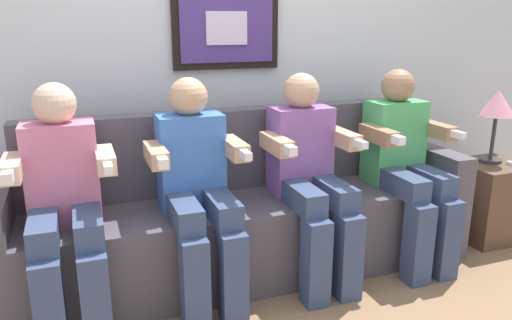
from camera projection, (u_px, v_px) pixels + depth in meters
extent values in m
plane|color=#8C6B4C|center=(266.00, 299.00, 2.52)|extent=(6.47, 6.47, 0.00)
cube|color=silver|center=(219.00, 34.00, 2.86)|extent=(4.97, 0.05, 2.60)
cube|color=black|center=(226.00, 25.00, 2.82)|extent=(0.63, 0.03, 0.50)
cube|color=#4C337F|center=(227.00, 25.00, 2.81)|extent=(0.55, 0.02, 0.42)
cube|color=silver|center=(227.00, 28.00, 2.80)|extent=(0.24, 0.02, 0.18)
cube|color=#514C56|center=(247.00, 236.00, 2.72)|extent=(2.29, 0.58, 0.45)
cube|color=#514C56|center=(234.00, 148.00, 2.80)|extent=(2.29, 0.14, 0.45)
cube|color=#514C56|center=(0.00, 258.00, 2.29)|extent=(0.14, 0.58, 0.62)
cube|color=#514C56|center=(429.00, 196.00, 3.11)|extent=(0.14, 0.58, 0.62)
cube|color=pink|center=(62.00, 173.00, 2.28)|extent=(0.32, 0.20, 0.48)
sphere|color=beige|center=(54.00, 104.00, 2.19)|extent=(0.19, 0.19, 0.19)
cube|color=#38476B|center=(44.00, 228.00, 2.12)|extent=(0.12, 0.40, 0.12)
cube|color=#38476B|center=(88.00, 223.00, 2.18)|extent=(0.12, 0.40, 0.12)
cube|color=#38476B|center=(50.00, 311.00, 2.02)|extent=(0.12, 0.12, 0.45)
cube|color=#38476B|center=(96.00, 303.00, 2.08)|extent=(0.12, 0.12, 0.45)
cube|color=beige|center=(12.00, 168.00, 2.09)|extent=(0.08, 0.28, 0.08)
cube|color=beige|center=(105.00, 160.00, 2.22)|extent=(0.08, 0.28, 0.08)
cube|color=white|center=(108.00, 167.00, 2.07)|extent=(0.04, 0.13, 0.04)
cube|color=white|center=(8.00, 176.00, 1.94)|extent=(0.04, 0.10, 0.04)
cube|color=#3F72CC|center=(191.00, 161.00, 2.48)|extent=(0.32, 0.20, 0.48)
sphere|color=tan|center=(188.00, 97.00, 2.40)|extent=(0.19, 0.19, 0.19)
cube|color=#38476B|center=(183.00, 210.00, 2.32)|extent=(0.12, 0.40, 0.12)
cube|color=#38476B|center=(220.00, 206.00, 2.38)|extent=(0.12, 0.40, 0.12)
cube|color=#38476B|center=(195.00, 285.00, 2.22)|extent=(0.12, 0.12, 0.45)
cube|color=#38476B|center=(233.00, 278.00, 2.28)|extent=(0.12, 0.12, 0.45)
cube|color=tan|center=(156.00, 155.00, 2.29)|extent=(0.08, 0.28, 0.08)
cube|color=tan|center=(234.00, 148.00, 2.42)|extent=(0.08, 0.28, 0.08)
cube|color=white|center=(244.00, 154.00, 2.27)|extent=(0.04, 0.13, 0.04)
cube|color=white|center=(162.00, 162.00, 2.14)|extent=(0.04, 0.10, 0.04)
cube|color=#8C59A5|center=(300.00, 150.00, 2.69)|extent=(0.32, 0.20, 0.48)
sphere|color=tan|center=(301.00, 91.00, 2.60)|extent=(0.19, 0.19, 0.19)
cube|color=#38476B|center=(300.00, 195.00, 2.53)|extent=(0.12, 0.40, 0.12)
cube|color=#38476B|center=(331.00, 191.00, 2.59)|extent=(0.12, 0.40, 0.12)
cube|color=#38476B|center=(316.00, 263.00, 2.42)|extent=(0.12, 0.12, 0.45)
cube|color=#38476B|center=(348.00, 257.00, 2.48)|extent=(0.12, 0.12, 0.45)
cube|color=tan|center=(276.00, 144.00, 2.49)|extent=(0.08, 0.28, 0.08)
cube|color=tan|center=(342.00, 138.00, 2.62)|extent=(0.08, 0.28, 0.08)
cube|color=white|center=(358.00, 143.00, 2.47)|extent=(0.04, 0.13, 0.04)
cube|color=white|center=(289.00, 150.00, 2.35)|extent=(0.04, 0.10, 0.04)
cube|color=#4CB266|center=(394.00, 141.00, 2.89)|extent=(0.32, 0.20, 0.48)
sphere|color=#9E7556|center=(398.00, 86.00, 2.80)|extent=(0.19, 0.19, 0.19)
cube|color=#38476B|center=(399.00, 182.00, 2.73)|extent=(0.12, 0.40, 0.12)
cube|color=#38476B|center=(426.00, 179.00, 2.79)|extent=(0.12, 0.40, 0.12)
cube|color=#38476B|center=(418.00, 244.00, 2.63)|extent=(0.12, 0.12, 0.45)
cube|color=#38476B|center=(445.00, 239.00, 2.69)|extent=(0.12, 0.12, 0.45)
cube|color=#9E7556|center=(379.00, 135.00, 2.70)|extent=(0.08, 0.28, 0.08)
cube|color=#9E7556|center=(435.00, 130.00, 2.82)|extent=(0.08, 0.28, 0.08)
cube|color=white|center=(455.00, 134.00, 2.68)|extent=(0.04, 0.13, 0.04)
cube|color=white|center=(396.00, 139.00, 2.55)|extent=(0.04, 0.10, 0.04)
cube|color=brown|center=(488.00, 200.00, 3.20)|extent=(0.40, 0.40, 0.50)
cylinder|color=#333338|center=(490.00, 160.00, 3.16)|extent=(0.14, 0.14, 0.02)
cylinder|color=#333338|center=(493.00, 138.00, 3.12)|extent=(0.02, 0.02, 0.28)
cone|color=pink|center=(498.00, 103.00, 3.06)|extent=(0.22, 0.22, 0.16)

